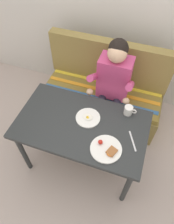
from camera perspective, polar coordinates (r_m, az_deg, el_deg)
name	(u,v)px	position (r m, az deg, el deg)	size (l,w,h in m)	color
ground_plane	(83,159)	(2.54, -1.14, -12.67)	(8.00, 8.00, 0.00)	#B5A49C
table	(82,129)	(1.97, -1.44, -4.54)	(1.20, 0.70, 0.73)	#272A2B
couch	(103,95)	(2.68, 4.35, 4.61)	(1.44, 0.56, 1.00)	olive
person	(112,83)	(2.25, 6.95, 7.81)	(0.45, 0.61, 1.21)	#BF3F73
plate_breakfast	(106,149)	(1.76, 5.30, -10.04)	(0.27, 0.27, 0.05)	white
plate_eggs	(88,118)	(1.93, 0.26, -1.59)	(0.23, 0.23, 0.04)	white
coffee_mug	(129,110)	(1.97, 11.29, 0.49)	(0.12, 0.08, 0.09)	white
knife	(133,141)	(1.84, 12.34, -7.73)	(0.01, 0.20, 0.01)	silver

